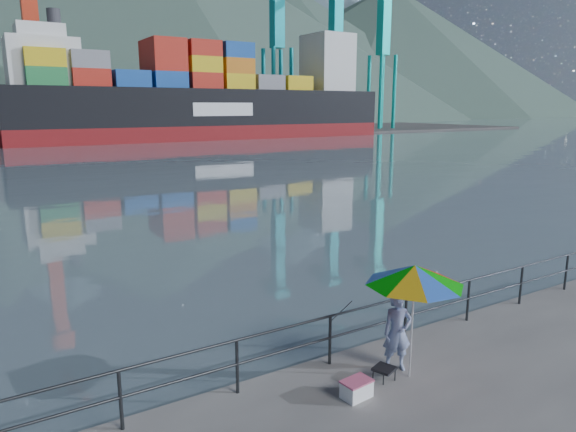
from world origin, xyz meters
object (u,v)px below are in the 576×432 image
object	(u,v)px
beach_umbrella	(415,275)
container_ship	(220,101)
cooler_bag	(357,390)
fisherman	(397,332)

from	to	relation	value
beach_umbrella	container_ship	xyz separation A→B (m)	(28.80, 72.72, 3.83)
beach_umbrella	cooler_bag	distance (m)	2.25
cooler_bag	container_ship	distance (m)	78.93
beach_umbrella	cooler_bag	world-z (taller)	beach_umbrella
beach_umbrella	container_ship	size ratio (longest dim) A/B	0.04
fisherman	cooler_bag	world-z (taller)	fisherman
cooler_bag	container_ship	xyz separation A→B (m)	(30.09, 72.75, 5.68)
container_ship	cooler_bag	bearing A→B (deg)	-112.47
fisherman	container_ship	xyz separation A→B (m)	(28.82, 72.37, 5.06)
beach_umbrella	cooler_bag	bearing A→B (deg)	-178.55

